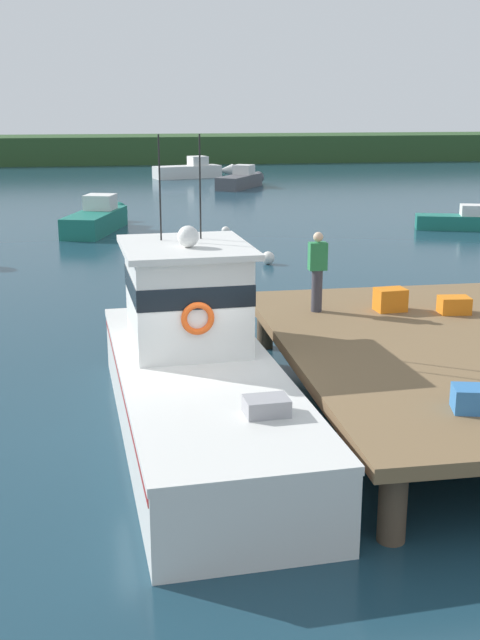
{
  "coord_description": "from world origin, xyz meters",
  "views": [
    {
      "loc": [
        -1.11,
        -12.47,
        5.31
      ],
      "look_at": [
        1.2,
        1.47,
        1.4
      ],
      "focal_mm": 44.17,
      "sensor_mm": 36.0,
      "label": 1
    }
  ],
  "objects_px": {
    "moored_boat_far_left": "(463,221)",
    "moored_boat_outer_mooring": "(242,180)",
    "main_fishing_boat": "(194,368)",
    "moored_boat_mid_harbor": "(98,219)",
    "moored_boat_far_right": "(193,170)",
    "crate_stack_near_edge": "(475,399)",
    "mooring_buoy_outer": "(268,258)",
    "mooring_buoy_spare_mooring": "(226,231)",
    "crate_stack_mid_dock": "(454,305)",
    "crate_single_by_cleat": "(390,300)",
    "deckhand_by_the_boat": "(317,270)"
  },
  "relations": [
    {
      "from": "moored_boat_mid_harbor",
      "to": "moored_boat_outer_mooring",
      "type": "distance_m",
      "value": 18.8
    },
    {
      "from": "mooring_buoy_spare_mooring",
      "to": "moored_boat_far_right",
      "type": "bearing_deg",
      "value": 86.95
    },
    {
      "from": "crate_single_by_cleat",
      "to": "moored_boat_far_right",
      "type": "xyz_separation_m",
      "value": [
        0.52,
        43.14,
        -0.9
      ]
    },
    {
      "from": "mooring_buoy_spare_mooring",
      "to": "mooring_buoy_outer",
      "type": "bearing_deg",
      "value": -85.36
    },
    {
      "from": "moored_boat_mid_harbor",
      "to": "mooring_buoy_outer",
      "type": "bearing_deg",
      "value": -55.37
    },
    {
      "from": "deckhand_by_the_boat",
      "to": "main_fishing_boat",
      "type": "bearing_deg",
      "value": -137.56
    },
    {
      "from": "moored_boat_outer_mooring",
      "to": "deckhand_by_the_boat",
      "type": "bearing_deg",
      "value": -97.07
    },
    {
      "from": "moored_boat_outer_mooring",
      "to": "main_fishing_boat",
      "type": "bearing_deg",
      "value": -100.71
    },
    {
      "from": "crate_single_by_cleat",
      "to": "moored_boat_mid_harbor",
      "type": "xyz_separation_m",
      "value": [
        -6.09,
        19.25,
        -0.92
      ]
    },
    {
      "from": "crate_stack_mid_dock",
      "to": "moored_boat_outer_mooring",
      "type": "bearing_deg",
      "value": 87.31
    },
    {
      "from": "crate_stack_mid_dock",
      "to": "moored_boat_outer_mooring",
      "type": "height_order",
      "value": "crate_stack_mid_dock"
    },
    {
      "from": "mooring_buoy_spare_mooring",
      "to": "mooring_buoy_outer",
      "type": "distance_m",
      "value": 6.41
    },
    {
      "from": "deckhand_by_the_boat",
      "to": "crate_single_by_cleat",
      "type": "bearing_deg",
      "value": -7.38
    },
    {
      "from": "mooring_buoy_outer",
      "to": "mooring_buoy_spare_mooring",
      "type": "bearing_deg",
      "value": 94.64
    },
    {
      "from": "crate_stack_mid_dock",
      "to": "crate_single_by_cleat",
      "type": "relative_size",
      "value": 1.0
    },
    {
      "from": "deckhand_by_the_boat",
      "to": "moored_boat_mid_harbor",
      "type": "xyz_separation_m",
      "value": [
        -4.59,
        19.06,
        -1.54
      ]
    },
    {
      "from": "moored_boat_outer_mooring",
      "to": "mooring_buoy_spare_mooring",
      "type": "relative_size",
      "value": 15.38
    },
    {
      "from": "moored_boat_outer_mooring",
      "to": "mooring_buoy_outer",
      "type": "height_order",
      "value": "moored_boat_outer_mooring"
    },
    {
      "from": "crate_stack_mid_dock",
      "to": "moored_boat_outer_mooring",
      "type": "relative_size",
      "value": 0.11
    },
    {
      "from": "moored_boat_outer_mooring",
      "to": "mooring_buoy_outer",
      "type": "bearing_deg",
      "value": -97.44
    },
    {
      "from": "moored_boat_far_right",
      "to": "crate_stack_near_edge",
      "type": "bearing_deg",
      "value": -91.47
    },
    {
      "from": "main_fishing_boat",
      "to": "moored_boat_far_left",
      "type": "height_order",
      "value": "main_fishing_boat"
    },
    {
      "from": "crate_stack_mid_dock",
      "to": "crate_single_by_cleat",
      "type": "height_order",
      "value": "crate_single_by_cleat"
    },
    {
      "from": "deckhand_by_the_boat",
      "to": "mooring_buoy_spare_mooring",
      "type": "bearing_deg",
      "value": 87.84
    },
    {
      "from": "deckhand_by_the_boat",
      "to": "moored_boat_far_left",
      "type": "xyz_separation_m",
      "value": [
        10.99,
        16.79,
        -1.69
      ]
    },
    {
      "from": "crate_stack_near_edge",
      "to": "moored_boat_outer_mooring",
      "type": "bearing_deg",
      "value": 84.96
    },
    {
      "from": "moored_boat_far_right",
      "to": "mooring_buoy_spare_mooring",
      "type": "bearing_deg",
      "value": -93.05
    },
    {
      "from": "moored_boat_far_left",
      "to": "crate_stack_near_edge",
      "type": "bearing_deg",
      "value": -114.52
    },
    {
      "from": "moored_boat_outer_mooring",
      "to": "mooring_buoy_outer",
      "type": "relative_size",
      "value": 12.09
    },
    {
      "from": "moored_boat_far_right",
      "to": "moored_boat_outer_mooring",
      "type": "distance_m",
      "value": 7.76
    },
    {
      "from": "moored_boat_far_right",
      "to": "moored_boat_mid_harbor",
      "type": "xyz_separation_m",
      "value": [
        -6.61,
        -23.89,
        -0.02
      ]
    },
    {
      "from": "moored_boat_far_left",
      "to": "mooring_buoy_spare_mooring",
      "type": "distance_m",
      "value": 10.35
    },
    {
      "from": "moored_boat_far_right",
      "to": "moored_boat_mid_harbor",
      "type": "bearing_deg",
      "value": -105.48
    },
    {
      "from": "crate_single_by_cleat",
      "to": "deckhand_by_the_boat",
      "type": "xyz_separation_m",
      "value": [
        -1.5,
        0.19,
        0.63
      ]
    },
    {
      "from": "moored_boat_mid_harbor",
      "to": "moored_boat_outer_mooring",
      "type": "relative_size",
      "value": 1.12
    },
    {
      "from": "main_fishing_boat",
      "to": "moored_boat_far_right",
      "type": "height_order",
      "value": "main_fishing_boat"
    },
    {
      "from": "moored_boat_far_left",
      "to": "moored_boat_outer_mooring",
      "type": "height_order",
      "value": "moored_boat_outer_mooring"
    },
    {
      "from": "crate_stack_mid_dock",
      "to": "main_fishing_boat",
      "type": "bearing_deg",
      "value": -160.44
    },
    {
      "from": "main_fishing_boat",
      "to": "deckhand_by_the_boat",
      "type": "xyz_separation_m",
      "value": [
        2.8,
        2.56,
        1.05
      ]
    },
    {
      "from": "main_fishing_boat",
      "to": "deckhand_by_the_boat",
      "type": "relative_size",
      "value": 6.07
    },
    {
      "from": "deckhand_by_the_boat",
      "to": "moored_boat_outer_mooring",
      "type": "height_order",
      "value": "deckhand_by_the_boat"
    },
    {
      "from": "crate_single_by_cleat",
      "to": "mooring_buoy_outer",
      "type": "xyz_separation_m",
      "value": [
        -0.34,
        10.92,
        -1.21
      ]
    },
    {
      "from": "moored_boat_far_left",
      "to": "moored_boat_outer_mooring",
      "type": "distance_m",
      "value": 19.89
    },
    {
      "from": "main_fishing_boat",
      "to": "mooring_buoy_spare_mooring",
      "type": "height_order",
      "value": "main_fishing_boat"
    },
    {
      "from": "moored_boat_mid_harbor",
      "to": "mooring_buoy_outer",
      "type": "distance_m",
      "value": 10.13
    },
    {
      "from": "moored_boat_far_right",
      "to": "mooring_buoy_spare_mooring",
      "type": "xyz_separation_m",
      "value": [
        -1.38,
        -25.83,
        -0.36
      ]
    },
    {
      "from": "moored_boat_far_right",
      "to": "crate_single_by_cleat",
      "type": "bearing_deg",
      "value": -90.69
    },
    {
      "from": "main_fishing_boat",
      "to": "moored_boat_far_left",
      "type": "xyz_separation_m",
      "value": [
        13.78,
        19.35,
        -0.64
      ]
    },
    {
      "from": "main_fishing_boat",
      "to": "moored_boat_mid_harbor",
      "type": "bearing_deg",
      "value": 94.74
    },
    {
      "from": "main_fishing_boat",
      "to": "moored_boat_mid_harbor",
      "type": "xyz_separation_m",
      "value": [
        -1.79,
        21.62,
        -0.49
      ]
    }
  ]
}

